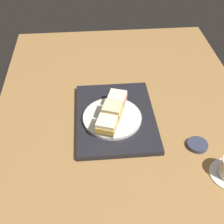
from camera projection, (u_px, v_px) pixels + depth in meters
ground_plane at (125, 120)px, 112.33cm from camera, size 140.00×100.00×3.00cm
serving_tray at (115, 117)px, 109.94cm from camera, size 38.01×29.09×2.03cm
sandwich_plate at (112, 118)px, 107.32cm from camera, size 21.58×21.58×1.20cm
sandwich_near at (117, 99)px, 110.59cm from camera, size 8.25×8.38×4.59cm
sandwich_middle at (112, 111)px, 105.06cm from camera, size 8.55×8.59×5.43cm
sandwich_far at (107, 125)px, 99.91cm from camera, size 8.46×8.34×5.17cm
small_sauce_dish at (197, 145)px, 100.25cm from camera, size 7.07×7.07×1.37cm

